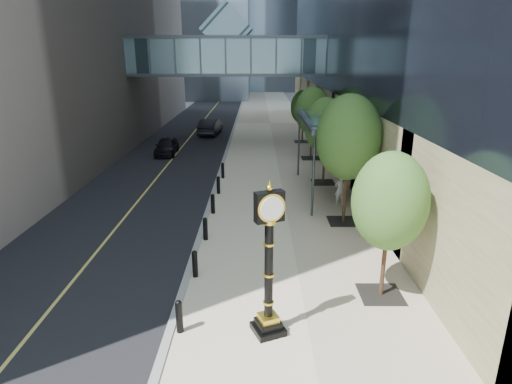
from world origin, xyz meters
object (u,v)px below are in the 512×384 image
pedestrian (340,190)px  car_near (167,146)px  street_clock (269,272)px  car_far (210,127)px

pedestrian → car_near: bearing=-56.7°
street_clock → car_near: 24.24m
street_clock → car_near: size_ratio=1.13×
street_clock → pedestrian: size_ratio=2.73×
pedestrian → car_far: pedestrian is taller
pedestrian → car_near: (-11.57, 12.02, -0.19)m
car_near → car_far: size_ratio=0.82×
street_clock → pedestrian: street_clock is taller
car_near → car_far: car_far is taller
street_clock → car_far: bearing=76.1°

